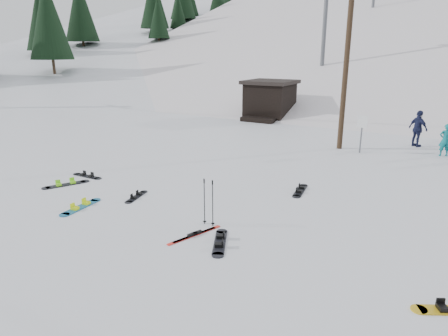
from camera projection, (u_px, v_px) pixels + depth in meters
The scene contains 19 objects.
ground at pixel (107, 255), 9.77m from camera, with size 200.00×200.00×0.00m, color white.
ski_slope at pixel (392, 169), 58.77m from camera, with size 60.00×75.00×45.00m, color white.
ridge_left at pixel (168, 144), 70.03m from camera, with size 34.00×85.00×38.00m, color white.
treeline_left at pixel (142, 84), 59.32m from camera, with size 20.00×64.00×10.00m, color black, non-canonical shape.
treeline_crest at pixel (422, 75), 81.08m from camera, with size 50.00×6.00×10.00m, color black, non-canonical shape.
utility_pole at pixel (347, 53), 19.08m from camera, with size 2.00×0.26×9.00m.
trail_sign at pixel (362, 127), 19.17m from camera, with size 0.50×0.09×1.85m.
lift_hut at pixel (270, 100), 29.15m from camera, with size 3.40×4.10×2.75m.
lift_tower_near at pixel (325, 14), 34.34m from camera, with size 2.20×0.36×8.00m.
hero_snowboard at pixel (81, 207), 12.72m from camera, with size 0.45×1.68×0.12m.
hero_skis at pixel (195, 235), 10.80m from camera, with size 0.65×1.70×0.09m.
ski_poles at pixel (208, 202), 11.28m from camera, with size 0.38×0.10×1.37m.
board_scatter_a at pixel (87, 176), 15.85m from camera, with size 1.48×0.28×0.10m.
board_scatter_b at pixel (136, 196), 13.63m from camera, with size 0.49×1.29×0.09m.
board_scatter_c at pixel (66, 184), 14.85m from camera, with size 0.92×1.58×0.12m.
board_scatter_d at pixel (220, 242), 10.37m from camera, with size 0.89×1.50×0.11m.
board_scatter_f at pixel (300, 190), 14.21m from camera, with size 0.47×1.55×0.11m.
skier_teal at pixel (445, 140), 18.76m from camera, with size 0.56×0.37×1.54m, color #0B6D73.
skier_navy at pixel (418, 129), 20.54m from camera, with size 1.10×0.46×1.88m, color #191D3E.
Camera 1 is at (6.88, -6.14, 4.82)m, focal length 32.00 mm.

